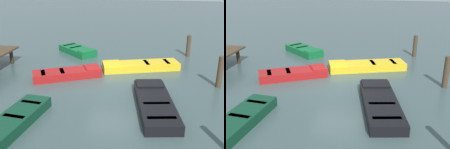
{
  "view_description": "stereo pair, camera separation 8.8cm",
  "coord_description": "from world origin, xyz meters",
  "views": [
    {
      "loc": [
        -12.48,
        -2.62,
        5.19
      ],
      "look_at": [
        0.0,
        0.0,
        0.35
      ],
      "focal_mm": 44.31,
      "sensor_mm": 36.0,
      "label": 1
    },
    {
      "loc": [
        -12.46,
        -2.7,
        5.19
      ],
      "look_at": [
        0.0,
        0.0,
        0.35
      ],
      "focal_mm": 44.31,
      "sensor_mm": 36.0,
      "label": 2
    }
  ],
  "objects": [
    {
      "name": "rowboat_green",
      "position": [
        4.28,
        3.22,
        0.22
      ],
      "size": [
        2.68,
        2.96,
        0.46
      ],
      "rotation": [
        0.0,
        0.0,
        4.05
      ],
      "color": "#0F602D",
      "rests_on": "ground_plane"
    },
    {
      "name": "mooring_piling_mid_right",
      "position": [
        5.16,
        -3.87,
        0.67
      ],
      "size": [
        0.26,
        0.26,
        1.35
      ],
      "primitive_type": "cylinder",
      "color": "#423323",
      "rests_on": "ground_plane"
    },
    {
      "name": "rowboat_black",
      "position": [
        -2.47,
        -2.26,
        0.22
      ],
      "size": [
        4.26,
        2.18,
        0.46
      ],
      "rotation": [
        0.0,
        0.0,
        0.22
      ],
      "color": "black",
      "rests_on": "ground_plane"
    },
    {
      "name": "rowboat_yellow",
      "position": [
        2.02,
        -1.17,
        0.22
      ],
      "size": [
        2.52,
        4.34,
        0.46
      ],
      "rotation": [
        0.0,
        0.0,
        1.92
      ],
      "color": "gold",
      "rests_on": "ground_plane"
    },
    {
      "name": "mooring_piling_far_left",
      "position": [
        0.31,
        -5.07,
        0.76
      ],
      "size": [
        0.26,
        0.26,
        1.51
      ],
      "primitive_type": "cylinder",
      "color": "#423323",
      "rests_on": "ground_plane"
    },
    {
      "name": "rowboat_dark_green",
      "position": [
        -5.19,
        2.53,
        0.22
      ],
      "size": [
        4.19,
        1.34,
        0.46
      ],
      "rotation": [
        0.0,
        0.0,
        3.08
      ],
      "color": "#0C3823",
      "rests_on": "ground_plane"
    },
    {
      "name": "rowboat_red",
      "position": [
        0.02,
        2.32,
        0.22
      ],
      "size": [
        2.59,
        3.51,
        0.46
      ],
      "rotation": [
        0.0,
        0.0,
        5.21
      ],
      "color": "maroon",
      "rests_on": "ground_plane"
    },
    {
      "name": "ground_plane",
      "position": [
        0.0,
        0.0,
        0.0
      ],
      "size": [
        80.0,
        80.0,
        0.0
      ],
      "primitive_type": "plane",
      "color": "#384C4C"
    }
  ]
}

